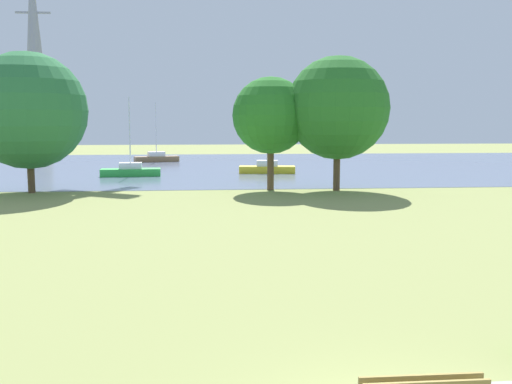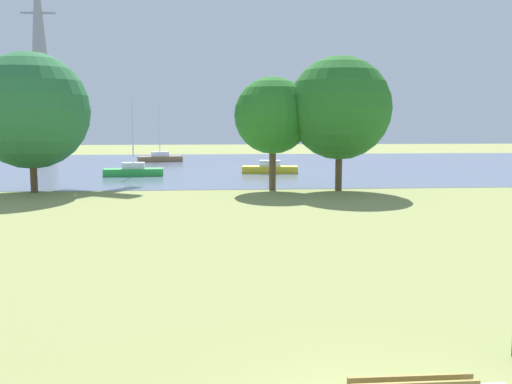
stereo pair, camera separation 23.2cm
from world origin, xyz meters
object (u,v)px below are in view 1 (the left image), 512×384
(tree_east_near, at_px, (271,116))
(electricity_pylon, at_px, (35,52))
(tree_mid_shore, at_px, (28,111))
(sailboat_green, at_px, (131,171))
(tree_west_far, at_px, (338,108))
(sailboat_yellow, at_px, (267,168))
(sailboat_brown, at_px, (157,158))

(tree_east_near, relative_size, electricity_pylon, 0.25)
(tree_mid_shore, xyz_separation_m, electricity_pylon, (-14.96, 54.67, 9.72))
(tree_mid_shore, bearing_deg, sailboat_green, 65.08)
(tree_west_far, bearing_deg, tree_mid_shore, 178.47)
(sailboat_green, bearing_deg, tree_east_near, -44.62)
(tree_mid_shore, bearing_deg, sailboat_yellow, 36.60)
(tree_mid_shore, relative_size, tree_west_far, 1.02)
(tree_mid_shore, xyz_separation_m, tree_east_near, (15.22, 0.15, -0.30))
(electricity_pylon, bearing_deg, sailboat_yellow, -53.77)
(tree_mid_shore, height_order, tree_east_near, tree_mid_shore)
(sailboat_yellow, relative_size, sailboat_brown, 0.83)
(electricity_pylon, bearing_deg, tree_east_near, -61.04)
(tree_mid_shore, bearing_deg, electricity_pylon, 105.30)
(tree_mid_shore, bearing_deg, tree_west_far, -1.53)
(tree_mid_shore, relative_size, tree_east_near, 1.20)
(sailboat_brown, bearing_deg, tree_west_far, -62.96)
(sailboat_brown, xyz_separation_m, electricity_pylon, (-20.47, 27.85, 14.41))
(sailboat_yellow, height_order, electricity_pylon, electricity_pylon)
(tree_west_far, xyz_separation_m, electricity_pylon, (-34.43, 55.19, 9.54))
(tree_east_near, xyz_separation_m, tree_west_far, (4.25, -0.67, 0.48))
(sailboat_yellow, height_order, tree_east_near, tree_east_near)
(sailboat_green, height_order, tree_west_far, tree_west_far)
(tree_east_near, distance_m, electricity_pylon, 63.12)
(sailboat_green, distance_m, tree_east_near, 15.24)
(tree_east_near, bearing_deg, sailboat_green, 135.38)
(sailboat_brown, height_order, electricity_pylon, electricity_pylon)
(sailboat_green, xyz_separation_m, electricity_pylon, (-19.79, 44.27, 14.41))
(sailboat_green, relative_size, sailboat_brown, 0.99)
(sailboat_yellow, height_order, sailboat_brown, sailboat_brown)
(sailboat_yellow, relative_size, electricity_pylon, 0.18)
(sailboat_green, height_order, electricity_pylon, electricity_pylon)
(sailboat_yellow, xyz_separation_m, tree_west_far, (3.22, -12.59, 4.89))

